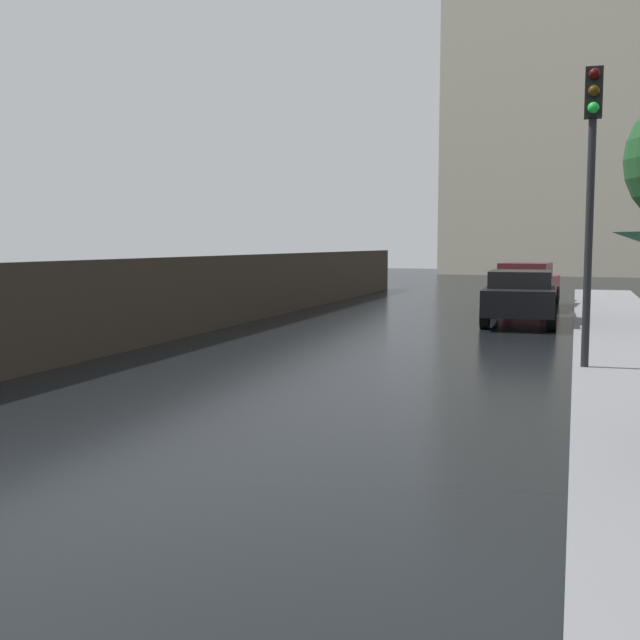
% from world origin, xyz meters
% --- Properties ---
extents(ground, '(120.00, 120.00, 0.00)m').
position_xyz_m(ground, '(0.00, 0.00, 0.00)').
color(ground, black).
extents(car_maroon_near_kerb, '(2.05, 4.41, 1.47)m').
position_xyz_m(car_maroon_near_kerb, '(2.48, 21.30, 0.75)').
color(car_maroon_near_kerb, maroon).
rests_on(car_maroon_near_kerb, ground).
extents(car_black_mid_road, '(1.90, 4.59, 1.39)m').
position_xyz_m(car_black_mid_road, '(2.67, 15.91, 0.74)').
color(car_black_mid_road, black).
rests_on(car_black_mid_road, ground).
extents(traffic_light, '(0.26, 0.39, 4.60)m').
position_xyz_m(traffic_light, '(4.18, 8.11, 3.31)').
color(traffic_light, black).
rests_on(traffic_light, sidewalk_strip).
extents(distant_tower, '(16.52, 13.08, 23.20)m').
position_xyz_m(distant_tower, '(3.27, 52.59, 9.77)').
color(distant_tower, beige).
rests_on(distant_tower, ground).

